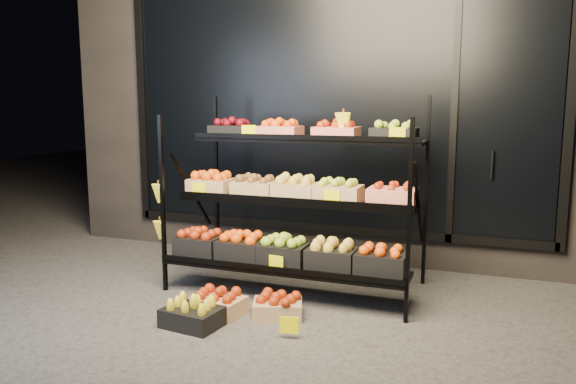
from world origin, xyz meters
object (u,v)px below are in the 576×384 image
at_px(display_rack, 293,200).
at_px(floor_crate_midleft, 192,314).
at_px(floor_crate_left, 218,302).
at_px(floor_crate_midright, 278,306).

relative_size(display_rack, floor_crate_midleft, 5.01).
height_order(floor_crate_left, floor_crate_midleft, floor_crate_midleft).
bearing_deg(display_rack, floor_crate_midleft, -110.97).
xyz_separation_m(floor_crate_midleft, floor_crate_midright, (0.51, 0.38, -0.01)).
relative_size(floor_crate_left, floor_crate_midleft, 0.96).
bearing_deg(floor_crate_midleft, floor_crate_midright, 44.32).
xyz_separation_m(floor_crate_left, floor_crate_midleft, (-0.06, -0.28, 0.00)).
bearing_deg(floor_crate_left, floor_crate_midleft, -93.97).
height_order(display_rack, floor_crate_midright, display_rack).
bearing_deg(display_rack, floor_crate_midright, -80.20).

